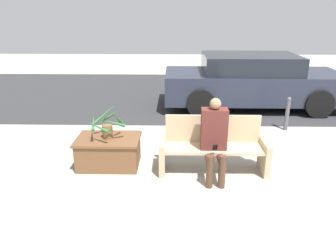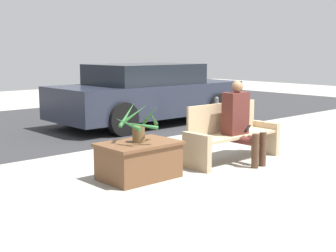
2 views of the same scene
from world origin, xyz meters
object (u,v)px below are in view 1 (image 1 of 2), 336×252
object	(u,v)px
bench	(213,147)
potted_plant	(107,125)
person_seated	(214,137)
bollard_post	(287,113)
planter_box	(109,151)
parked_car	(252,81)

from	to	relation	value
bench	potted_plant	distance (m)	1.73
person_seated	bollard_post	bearing A→B (deg)	49.46
person_seated	bollard_post	world-z (taller)	person_seated
bench	person_seated	distance (m)	0.31
person_seated	potted_plant	distance (m)	1.71
planter_box	bollard_post	distance (m)	3.89
planter_box	bollard_post	size ratio (longest dim) A/B	1.40
parked_car	potted_plant	bearing A→B (deg)	-130.95
person_seated	parked_car	xyz separation A→B (m)	(1.39, 3.85, 0.04)
bench	planter_box	xyz separation A→B (m)	(-1.69, 0.13, -0.14)
planter_box	bollard_post	xyz separation A→B (m)	(3.46, 1.77, 0.12)
bench	parked_car	bearing A→B (deg)	69.37
bench	person_seated	bearing A→B (deg)	-93.99
parked_car	bollard_post	xyz separation A→B (m)	(0.39, -1.76, -0.31)
person_seated	planter_box	bearing A→B (deg)	169.24
parked_car	bollard_post	bearing A→B (deg)	-77.38
bench	parked_car	distance (m)	3.92
potted_plant	bollard_post	xyz separation A→B (m)	(3.47, 1.78, -0.33)
potted_plant	bollard_post	world-z (taller)	potted_plant
person_seated	potted_plant	bearing A→B (deg)	169.47
potted_plant	person_seated	bearing A→B (deg)	-10.53
bench	potted_plant	xyz separation A→B (m)	(-1.69, 0.12, 0.31)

